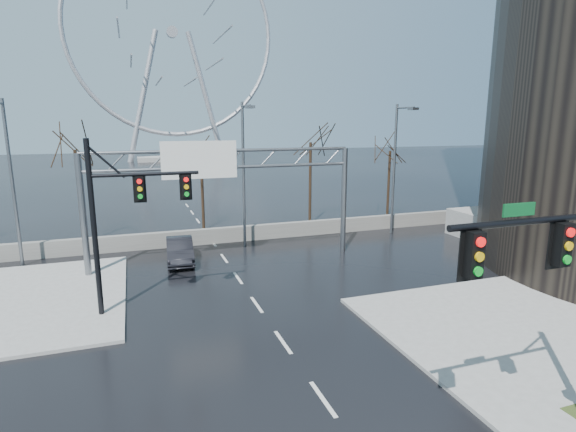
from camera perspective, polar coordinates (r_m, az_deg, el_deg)
name	(u,v)px	position (r m, az deg, el deg)	size (l,w,h in m)	color
ground	(323,399)	(15.49, 4.44, -22.15)	(260.00, 260.00, 0.00)	black
sidewalk_right_ext	(517,325)	(22.24, 27.09, -12.22)	(12.00, 10.00, 0.15)	gray
sidewalk_far	(17,302)	(25.88, -31.18, -9.32)	(10.00, 12.00, 0.15)	gray
barrier_wall	(213,236)	(33.17, -9.49, -2.49)	(52.00, 0.50, 1.10)	slate
signal_mast_far	(120,211)	(21.05, -20.51, 0.61)	(4.72, 0.41, 8.00)	black
sign_gantry	(219,181)	(27.35, -8.77, 4.39)	(16.36, 0.40, 7.60)	slate
streetlight_left	(9,171)	(30.77, -31.88, 4.89)	(0.50, 2.55, 10.00)	slate
streetlight_mid	(244,164)	(30.89, -5.55, 6.62)	(0.50, 2.55, 10.00)	slate
streetlight_right	(397,159)	(35.67, 13.67, 7.04)	(0.50, 2.55, 10.00)	slate
tree_left	(76,161)	(35.53, -25.34, 6.37)	(3.75, 3.75, 7.50)	black
tree_center	(201,167)	(36.78, -10.94, 6.17)	(3.25, 3.25, 6.50)	black
tree_right	(310,152)	(38.09, 2.87, 8.13)	(3.90, 3.90, 7.80)	black
tree_far_right	(390,159)	(42.22, 12.80, 7.12)	(3.40, 3.40, 6.80)	black
ferris_wheel	(172,41)	(108.64, -14.47, 20.71)	(45.00, 6.00, 50.91)	gray
car	(180,250)	(29.15, -13.57, -4.24)	(1.60, 4.58, 1.51)	black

